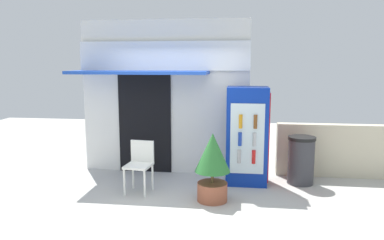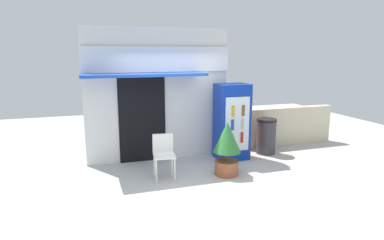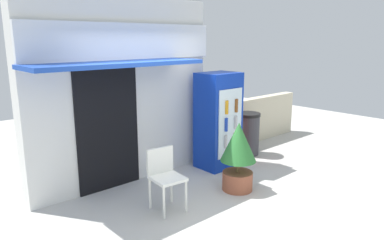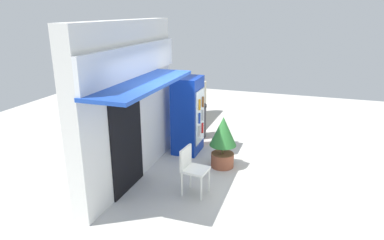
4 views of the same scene
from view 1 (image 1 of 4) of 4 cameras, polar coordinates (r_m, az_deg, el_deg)
The scene contains 7 objects.
ground at distance 6.02m, azimuth -4.94°, elevation -12.49°, with size 16.00×16.00×0.00m, color beige.
storefront_building at distance 7.32m, azimuth -4.35°, elevation 3.93°, with size 3.37×1.10×3.03m.
drink_cooler at distance 6.68m, azimuth 8.68°, elevation -2.46°, with size 0.75×0.64×1.78m.
plastic_chair at distance 6.30m, azimuth -8.17°, elevation -6.54°, with size 0.46×0.47×0.87m.
potted_plant_near_shop at distance 5.81m, azimuth 3.24°, elevation -6.74°, with size 0.57×0.57×1.11m.
trash_bin at distance 6.96m, azimuth 16.74°, elevation -6.03°, with size 0.49×0.49×0.88m.
stone_boundary_wall at distance 7.66m, azimuth 23.15°, elevation -4.47°, with size 2.67×0.22×1.03m, color beige.
Camera 1 is at (1.23, -5.46, 2.20)m, focal length 33.95 mm.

